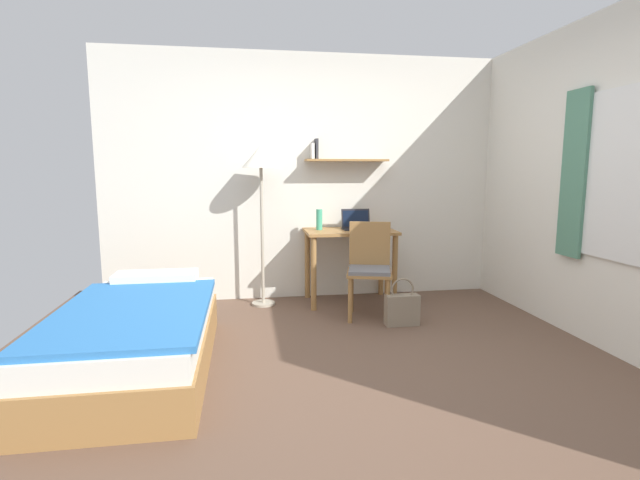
{
  "coord_description": "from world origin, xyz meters",
  "views": [
    {
      "loc": [
        -0.72,
        -3.05,
        1.38
      ],
      "look_at": [
        -0.15,
        0.51,
        0.85
      ],
      "focal_mm": 26.44,
      "sensor_mm": 36.0,
      "label": 1
    }
  ],
  "objects_px": {
    "laptop": "(357,224)",
    "water_bottle": "(319,220)",
    "bed": "(139,337)",
    "book_stack": "(377,228)",
    "desk": "(350,245)",
    "desk_chair": "(369,266)",
    "handbag": "(402,309)",
    "standing_lamp": "(261,166)"
  },
  "relations": [
    {
      "from": "desk",
      "to": "bed",
      "type": "bearing_deg",
      "value": -141.39
    },
    {
      "from": "desk_chair",
      "to": "handbag",
      "type": "height_order",
      "value": "desk_chair"
    },
    {
      "from": "standing_lamp",
      "to": "handbag",
      "type": "height_order",
      "value": "standing_lamp"
    },
    {
      "from": "laptop",
      "to": "handbag",
      "type": "distance_m",
      "value": 1.13
    },
    {
      "from": "desk_chair",
      "to": "handbag",
      "type": "distance_m",
      "value": 0.51
    },
    {
      "from": "standing_lamp",
      "to": "handbag",
      "type": "relative_size",
      "value": 3.76
    },
    {
      "from": "bed",
      "to": "handbag",
      "type": "distance_m",
      "value": 2.22
    },
    {
      "from": "book_stack",
      "to": "desk",
      "type": "bearing_deg",
      "value": 172.13
    },
    {
      "from": "standing_lamp",
      "to": "book_stack",
      "type": "relative_size",
      "value": 6.4
    },
    {
      "from": "bed",
      "to": "water_bottle",
      "type": "xyz_separation_m",
      "value": [
        1.51,
        1.52,
        0.64
      ]
    },
    {
      "from": "book_stack",
      "to": "standing_lamp",
      "type": "bearing_deg",
      "value": 176.35
    },
    {
      "from": "bed",
      "to": "desk",
      "type": "relative_size",
      "value": 2.02
    },
    {
      "from": "bed",
      "to": "laptop",
      "type": "distance_m",
      "value": 2.5
    },
    {
      "from": "book_stack",
      "to": "handbag",
      "type": "bearing_deg",
      "value": -88.47
    },
    {
      "from": "desk",
      "to": "laptop",
      "type": "relative_size",
      "value": 3.0
    },
    {
      "from": "standing_lamp",
      "to": "water_bottle",
      "type": "distance_m",
      "value": 0.81
    },
    {
      "from": "standing_lamp",
      "to": "handbag",
      "type": "xyz_separation_m",
      "value": [
        1.21,
        -0.85,
        -1.27
      ]
    },
    {
      "from": "laptop",
      "to": "water_bottle",
      "type": "bearing_deg",
      "value": 179.56
    },
    {
      "from": "water_bottle",
      "to": "handbag",
      "type": "relative_size",
      "value": 0.5
    },
    {
      "from": "desk",
      "to": "book_stack",
      "type": "distance_m",
      "value": 0.34
    },
    {
      "from": "desk",
      "to": "desk_chair",
      "type": "bearing_deg",
      "value": -81.35
    },
    {
      "from": "desk_chair",
      "to": "water_bottle",
      "type": "height_order",
      "value": "water_bottle"
    },
    {
      "from": "bed",
      "to": "desk",
      "type": "bearing_deg",
      "value": 38.61
    },
    {
      "from": "bed",
      "to": "book_stack",
      "type": "relative_size",
      "value": 7.37
    },
    {
      "from": "handbag",
      "to": "laptop",
      "type": "bearing_deg",
      "value": 103.95
    },
    {
      "from": "book_stack",
      "to": "handbag",
      "type": "xyz_separation_m",
      "value": [
        0.02,
        -0.78,
        -0.64
      ]
    },
    {
      "from": "bed",
      "to": "handbag",
      "type": "height_order",
      "value": "bed"
    },
    {
      "from": "bed",
      "to": "book_stack",
      "type": "xyz_separation_m",
      "value": [
        2.1,
        1.41,
        0.55
      ]
    },
    {
      "from": "desk",
      "to": "standing_lamp",
      "type": "distance_m",
      "value": 1.22
    },
    {
      "from": "water_bottle",
      "to": "handbag",
      "type": "bearing_deg",
      "value": -55.05
    },
    {
      "from": "bed",
      "to": "water_bottle",
      "type": "bearing_deg",
      "value": 45.21
    },
    {
      "from": "desk",
      "to": "water_bottle",
      "type": "bearing_deg",
      "value": 168.19
    },
    {
      "from": "water_bottle",
      "to": "book_stack",
      "type": "xyz_separation_m",
      "value": [
        0.6,
        -0.1,
        -0.08
      ]
    },
    {
      "from": "bed",
      "to": "laptop",
      "type": "relative_size",
      "value": 6.06
    },
    {
      "from": "desk_chair",
      "to": "book_stack",
      "type": "xyz_separation_m",
      "value": [
        0.21,
        0.47,
        0.3
      ]
    },
    {
      "from": "desk",
      "to": "laptop",
      "type": "bearing_deg",
      "value": 36.14
    },
    {
      "from": "desk_chair",
      "to": "handbag",
      "type": "xyz_separation_m",
      "value": [
        0.23,
        -0.31,
        -0.34
      ]
    },
    {
      "from": "desk_chair",
      "to": "laptop",
      "type": "bearing_deg",
      "value": 89.22
    },
    {
      "from": "laptop",
      "to": "handbag",
      "type": "relative_size",
      "value": 0.72
    },
    {
      "from": "water_bottle",
      "to": "desk_chair",
      "type": "bearing_deg",
      "value": -55.85
    },
    {
      "from": "bed",
      "to": "desk",
      "type": "distance_m",
      "value": 2.36
    },
    {
      "from": "laptop",
      "to": "water_bottle",
      "type": "distance_m",
      "value": 0.4
    }
  ]
}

